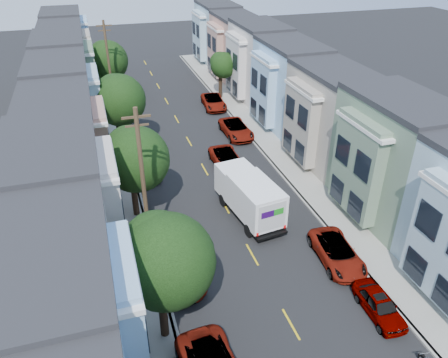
% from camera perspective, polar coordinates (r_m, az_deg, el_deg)
% --- Properties ---
extents(ground, '(160.00, 160.00, 0.00)m').
position_cam_1_polar(ground, '(28.92, 3.70, -9.85)').
color(ground, black).
rests_on(ground, ground).
extents(road_slab, '(12.00, 70.00, 0.02)m').
position_cam_1_polar(road_slab, '(40.96, -3.63, 3.20)').
color(road_slab, black).
rests_on(road_slab, ground).
extents(curb_left, '(0.30, 70.00, 0.15)m').
position_cam_1_polar(curb_left, '(40.14, -12.05, 2.06)').
color(curb_left, gray).
rests_on(curb_left, ground).
extents(curb_right, '(0.30, 70.00, 0.15)m').
position_cam_1_polar(curb_right, '(42.56, 4.31, 4.37)').
color(curb_right, gray).
rests_on(curb_right, ground).
extents(sidewalk_left, '(2.60, 70.00, 0.15)m').
position_cam_1_polar(sidewalk_left, '(40.09, -13.88, 1.79)').
color(sidewalk_left, gray).
rests_on(sidewalk_left, ground).
extents(sidewalk_right, '(2.60, 70.00, 0.15)m').
position_cam_1_polar(sidewalk_right, '(43.02, 5.93, 4.58)').
color(sidewalk_right, gray).
rests_on(sidewalk_right, ground).
extents(centerline, '(0.12, 70.00, 0.01)m').
position_cam_1_polar(centerline, '(40.96, -3.63, 3.19)').
color(centerline, gold).
rests_on(centerline, ground).
extents(townhouse_row_left, '(5.00, 70.00, 8.50)m').
position_cam_1_polar(townhouse_row_left, '(40.22, -19.23, 0.88)').
color(townhouse_row_left, '#A59B8D').
rests_on(townhouse_row_left, ground).
extents(townhouse_row_right, '(5.00, 70.00, 8.50)m').
position_cam_1_polar(townhouse_row_right, '(44.57, 10.46, 5.07)').
color(townhouse_row_right, '#A59B8D').
rests_on(townhouse_row_right, ground).
extents(tree_b, '(4.70, 4.70, 7.31)m').
position_cam_1_polar(tree_b, '(21.00, -7.77, -10.67)').
color(tree_b, black).
rests_on(tree_b, ground).
extents(tree_c, '(4.68, 4.68, 6.97)m').
position_cam_1_polar(tree_c, '(30.69, -11.60, 2.48)').
color(tree_c, black).
rests_on(tree_c, ground).
extents(tree_d, '(4.70, 4.70, 7.34)m').
position_cam_1_polar(tree_d, '(40.87, -13.62, 9.93)').
color(tree_d, black).
rests_on(tree_d, ground).
extents(tree_e, '(4.70, 4.70, 7.21)m').
position_cam_1_polar(tree_e, '(54.56, -15.04, 14.66)').
color(tree_e, black).
rests_on(tree_e, ground).
extents(tree_far_r, '(3.10, 3.10, 5.62)m').
position_cam_1_polar(tree_far_r, '(53.92, -0.18, 14.58)').
color(tree_far_r, black).
rests_on(tree_far_r, ground).
extents(utility_pole_near, '(1.60, 0.26, 10.00)m').
position_cam_1_polar(utility_pole_near, '(26.33, -10.45, -1.03)').
color(utility_pole_near, '#42301E').
rests_on(utility_pole_near, ground).
extents(utility_pole_far, '(1.60, 0.26, 10.00)m').
position_cam_1_polar(utility_pole_far, '(50.41, -14.73, 13.83)').
color(utility_pole_far, '#42301E').
rests_on(utility_pole_far, ground).
extents(fedex_truck, '(2.56, 6.65, 3.19)m').
position_cam_1_polar(fedex_truck, '(31.47, 3.31, -2.11)').
color(fedex_truck, white).
rests_on(fedex_truck, ground).
extents(lead_sedan, '(2.36, 5.06, 1.40)m').
position_cam_1_polar(lead_sedan, '(38.52, 0.37, 2.57)').
color(lead_sedan, black).
rests_on(lead_sedan, ground).
extents(parked_left_c, '(2.81, 5.65, 1.54)m').
position_cam_1_polar(parked_left_c, '(26.96, -5.79, -11.34)').
color(parked_left_c, '#B2B4B8').
rests_on(parked_left_c, ground).
extents(parked_left_d, '(1.84, 4.20, 1.36)m').
position_cam_1_polar(parked_left_d, '(37.75, -9.98, 1.42)').
color(parked_left_d, '#4F0D1C').
rests_on(parked_left_d, ground).
extents(parked_right_a, '(1.66, 4.02, 1.29)m').
position_cam_1_polar(parked_right_a, '(26.21, 19.65, -15.26)').
color(parked_right_a, '#4C5055').
rests_on(parked_right_a, ground).
extents(parked_right_b, '(2.69, 5.13, 1.38)m').
position_cam_1_polar(parked_right_b, '(28.84, 14.58, -9.32)').
color(parked_right_b, silver).
rests_on(parked_right_b, ground).
extents(parked_right_c, '(2.52, 5.36, 1.48)m').
position_cam_1_polar(parked_right_c, '(44.42, 1.59, 6.54)').
color(parked_right_c, black).
rests_on(parked_right_c, ground).
extents(parked_right_d, '(2.83, 5.36, 1.44)m').
position_cam_1_polar(parked_right_d, '(51.75, -1.37, 10.04)').
color(parked_right_d, '#12153F').
rests_on(parked_right_d, ground).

